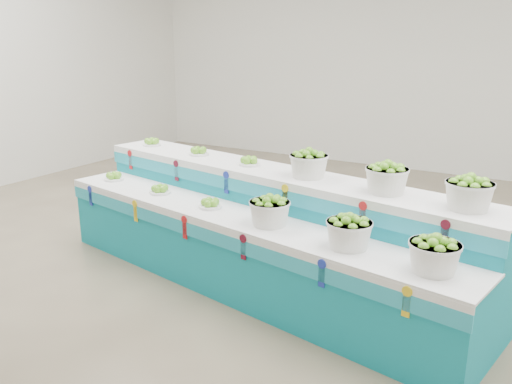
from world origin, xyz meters
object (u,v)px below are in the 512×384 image
Objects in this scene: display_stand at (256,230)px; basket_upper_right at (469,193)px; plate_upper_mid at (199,151)px; basket_lower_left at (270,211)px.

basket_upper_right is at bearing 8.57° from display_stand.
display_stand is 1.20m from plate_upper_mid.
basket_upper_right is (1.46, 0.27, 0.30)m from basket_lower_left.
display_stand is at bearing -24.94° from plate_upper_mid.
display_stand is 12.69× the size of basket_lower_left.
plate_upper_mid is at bearing 148.84° from basket_lower_left.
basket_lower_left is at bearing -35.13° from display_stand.
display_stand is 12.69× the size of basket_upper_right.
display_stand is at bearing 134.48° from basket_lower_left.
basket_lower_left is 1.00× the size of basket_upper_right.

